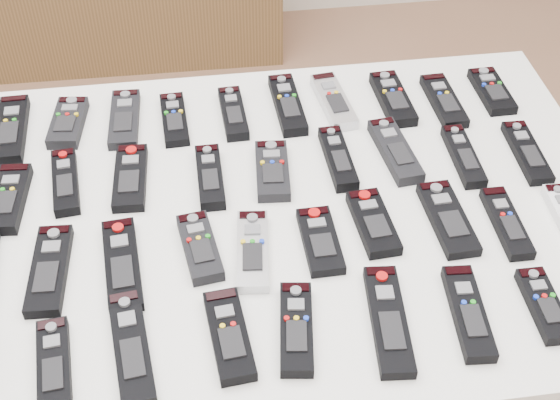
{
  "coord_description": "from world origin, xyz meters",
  "views": [
    {
      "loc": [
        -0.02,
        -1.06,
        1.76
      ],
      "look_at": [
        0.12,
        -0.05,
        0.8
      ],
      "focal_mm": 50.0,
      "sensor_mm": 36.0,
      "label": 1
    }
  ],
  "objects": [
    {
      "name": "remote_4",
      "position": [
        0.07,
        0.23,
        0.79
      ],
      "size": [
        0.05,
        0.16,
        0.02
      ],
      "primitive_type": "cube",
      "rotation": [
        0.0,
        0.0,
        0.03
      ],
      "color": "black",
      "rests_on": "table"
    },
    {
      "name": "remote_1",
      "position": [
        -0.27,
        0.25,
        0.79
      ],
      "size": [
        0.08,
        0.15,
        0.02
      ],
      "primitive_type": "cube",
      "rotation": [
        0.0,
        0.0,
        -0.12
      ],
      "color": "black",
      "rests_on": "table"
    },
    {
      "name": "remote_27",
      "position": [
        0.51,
        -0.15,
        0.79
      ],
      "size": [
        0.05,
        0.17,
        0.02
      ],
      "primitive_type": "cube",
      "rotation": [
        0.0,
        0.0,
        -0.01
      ],
      "color": "black",
      "rests_on": "table"
    },
    {
      "name": "remote_7",
      "position": [
        0.4,
        0.24,
        0.79
      ],
      "size": [
        0.06,
        0.18,
        0.02
      ],
      "primitive_type": "cube",
      "rotation": [
        0.0,
        0.0,
        0.04
      ],
      "color": "black",
      "rests_on": "table"
    },
    {
      "name": "remote_34",
      "position": [
        0.26,
        -0.33,
        0.79
      ],
      "size": [
        0.07,
        0.21,
        0.02
      ],
      "primitive_type": "cube",
      "rotation": [
        0.0,
        0.0,
        -0.09
      ],
      "color": "black",
      "rests_on": "table"
    },
    {
      "name": "remote_14",
      "position": [
        0.12,
        0.04,
        0.79
      ],
      "size": [
        0.07,
        0.16,
        0.02
      ],
      "primitive_type": "cube",
      "rotation": [
        0.0,
        0.0,
        -0.08
      ],
      "color": "black",
      "rests_on": "table"
    },
    {
      "name": "remote_12",
      "position": [
        -0.14,
        0.06,
        0.79
      ],
      "size": [
        0.07,
        0.17,
        0.02
      ],
      "primitive_type": "cube",
      "rotation": [
        0.0,
        0.0,
        -0.05
      ],
      "color": "black",
      "rests_on": "table"
    },
    {
      "name": "remote_33",
      "position": [
        0.11,
        -0.33,
        0.79
      ],
      "size": [
        0.07,
        0.17,
        0.02
      ],
      "primitive_type": "cube",
      "rotation": [
        0.0,
        0.0,
        -0.14
      ],
      "color": "black",
      "rests_on": "table"
    },
    {
      "name": "table",
      "position": [
        0.12,
        -0.05,
        0.72
      ],
      "size": [
        1.25,
        0.88,
        0.78
      ],
      "color": "white",
      "rests_on": "ground"
    },
    {
      "name": "remote_9",
      "position": [
        0.62,
        0.24,
        0.79
      ],
      "size": [
        0.06,
        0.15,
        0.02
      ],
      "primitive_type": "cube",
      "rotation": [
        0.0,
        0.0,
        0.02
      ],
      "color": "black",
      "rests_on": "table"
    },
    {
      "name": "remote_0",
      "position": [
        -0.38,
        0.24,
        0.79
      ],
      "size": [
        0.06,
        0.2,
        0.02
      ],
      "primitive_type": "cube",
      "rotation": [
        0.0,
        0.0,
        0.02
      ],
      "color": "black",
      "rests_on": "table"
    },
    {
      "name": "remote_35",
      "position": [
        0.38,
        -0.34,
        0.79
      ],
      "size": [
        0.06,
        0.18,
        0.02
      ],
      "primitive_type": "cube",
      "rotation": [
        0.0,
        0.0,
        -0.08
      ],
      "color": "black",
      "rests_on": "table"
    },
    {
      "name": "remote_26",
      "position": [
        0.41,
        -0.13,
        0.79
      ],
      "size": [
        0.07,
        0.18,
        0.02
      ],
      "primitive_type": "cube",
      "rotation": [
        0.0,
        0.0,
        0.04
      ],
      "color": "black",
      "rests_on": "table"
    },
    {
      "name": "remote_13",
      "position": [
        0.0,
        0.04,
        0.79
      ],
      "size": [
        0.05,
        0.16,
        0.02
      ],
      "primitive_type": "cube",
      "rotation": [
        0.0,
        0.0,
        0.0
      ],
      "color": "black",
      "rests_on": "table"
    },
    {
      "name": "remote_15",
      "position": [
        0.25,
        0.06,
        0.79
      ],
      "size": [
        0.05,
        0.17,
        0.02
      ],
      "primitive_type": "cube",
      "rotation": [
        0.0,
        0.0,
        0.03
      ],
      "color": "black",
      "rests_on": "table"
    },
    {
      "name": "remote_22",
      "position": [
        -0.03,
        -0.14,
        0.79
      ],
      "size": [
        0.07,
        0.16,
        0.02
      ],
      "primitive_type": "cube",
      "rotation": [
        0.0,
        0.0,
        0.14
      ],
      "color": "black",
      "rests_on": "table"
    },
    {
      "name": "remote_32",
      "position": [
        0.01,
        -0.33,
        0.79
      ],
      "size": [
        0.07,
        0.17,
        0.02
      ],
      "primitive_type": "cube",
      "rotation": [
        0.0,
        0.0,
        0.09
      ],
      "color": "black",
      "rests_on": "table"
    },
    {
      "name": "remote_5",
      "position": [
        0.18,
        0.25,
        0.79
      ],
      "size": [
        0.06,
        0.19,
        0.02
      ],
      "primitive_type": "cube",
      "rotation": [
        0.0,
        0.0,
        0.03
      ],
      "color": "black",
      "rests_on": "table"
    },
    {
      "name": "remote_23",
      "position": [
        0.06,
        -0.16,
        0.79
      ],
      "size": [
        0.07,
        0.18,
        0.02
      ],
      "primitive_type": "cube",
      "rotation": [
        0.0,
        0.0,
        -0.11
      ],
      "color": "#B7B7BC",
      "rests_on": "table"
    },
    {
      "name": "remote_25",
      "position": [
        0.28,
        -0.12,
        0.79
      ],
      "size": [
        0.07,
        0.16,
        0.02
      ],
      "primitive_type": "cube",
      "rotation": [
        0.0,
        0.0,
        0.07
      ],
      "color": "black",
      "rests_on": "table"
    },
    {
      "name": "remote_36",
      "position": [
        0.51,
        -0.34,
        0.79
      ],
      "size": [
        0.05,
        0.14,
        0.02
      ],
      "primitive_type": "cube",
      "rotation": [
        0.0,
        0.0,
        -0.01
      ],
      "color": "black",
      "rests_on": "table"
    },
    {
      "name": "remote_6",
      "position": [
        0.28,
        0.24,
        0.79
      ],
      "size": [
        0.07,
        0.18,
        0.02
      ],
      "primitive_type": "cube",
      "rotation": [
        0.0,
        0.0,
        0.11
      ],
      "color": "#B7B7BC",
      "rests_on": "table"
    },
    {
      "name": "remote_21",
      "position": [
        -0.16,
        -0.16,
        0.79
      ],
      "size": [
        0.07,
        0.2,
        0.02
      ],
      "primitive_type": "cube",
      "rotation": [
        0.0,
        0.0,
        0.08
      ],
      "color": "black",
      "rests_on": "table"
    },
    {
      "name": "remote_20",
      "position": [
        -0.28,
        -0.15,
        0.79
      ],
      "size": [
        0.07,
        0.19,
        0.02
      ],
      "primitive_type": "cube",
      "rotation": [
        0.0,
        0.0,
        -0.06
      ],
      "color": "black",
      "rests_on": "table"
    },
    {
      "name": "remote_11",
      "position": [
        -0.26,
        0.07,
        0.79
      ],
      "size": [
        0.06,
        0.17,
        0.02
      ],
      "primitive_type": "cube",
      "rotation": [
        0.0,
        0.0,
        0.1
      ],
      "color": "black",
      "rests_on": "table"
    },
    {
      "name": "remote_30",
      "position": [
        -0.26,
        -0.35,
        0.79
      ],
      "size": [
        0.06,
        0.17,
        0.02
      ],
      "primitive_type": "cube",
      "rotation": [
        0.0,
        0.0,
        0.1
      ],
      "color": "black",
      "rests_on": "table"
    },
    {
      "name": "remote_10",
      "position": [
        -0.36,
        0.03,
        0.79
      ],
      "size": [
        0.07,
        0.17,
        0.02
      ],
      "primitive_type": "cube",
      "rotation": [
        0.0,
        0.0,
        -0.08
      ],
      "color": "black",
      "rests_on": "table"
    },
    {
      "name": "remote_8",
      "position": [
        0.51,
        0.22,
        0.79
      ],
      "size": [
        0.06,
        0.17,
        0.02
      ],
      "primitive_type": "cube",
      "rotation": [
        0.0,
        0.0,
        0.03
      ],
      "color": "black",
      "rests_on": "table"
    },
    {
      "name": "remote_3",
      "position": [
        -0.06,
        0.23,
        0.79
      ],
      "size": [
        0.06,
        0.16,
        0.02
      ],
      "primitive_type": "cube",
      "rotation": [
        0.0,
        0.0,
        0.04
      ],
      "color": "black",
      "rests_on": "table"
    },
    {
      "name": "remote_16",
      "position": [
        0.37,
        0.07,
        0.79
      ],
      "size": [
        0.07,
        0.19,
        0.02
      ],
      "primitive_type": "cube",
      "rotation": [
        0.0,
        0.0,
        0.11
      ],
      "color": "black",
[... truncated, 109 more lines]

